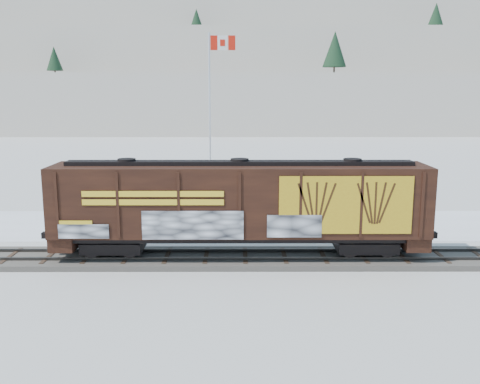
{
  "coord_description": "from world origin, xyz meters",
  "views": [
    {
      "loc": [
        1.66,
        -26.25,
        8.56
      ],
      "look_at": [
        1.74,
        3.0,
        3.04
      ],
      "focal_mm": 40.0,
      "sensor_mm": 36.0,
      "label": 1
    }
  ],
  "objects_px": {
    "car_dark": "(387,217)",
    "car_silver": "(174,216)",
    "flagpole": "(211,145)",
    "car_white": "(134,218)",
    "hopper_railcar": "(240,203)"
  },
  "relations": [
    {
      "from": "hopper_railcar",
      "to": "car_white",
      "type": "bearing_deg",
      "value": 138.38
    },
    {
      "from": "car_white",
      "to": "car_dark",
      "type": "bearing_deg",
      "value": -76.11
    },
    {
      "from": "car_silver",
      "to": "car_white",
      "type": "bearing_deg",
      "value": 104.69
    },
    {
      "from": "car_white",
      "to": "car_dark",
      "type": "relative_size",
      "value": 1.12
    },
    {
      "from": "flagpole",
      "to": "car_silver",
      "type": "relative_size",
      "value": 3.18
    },
    {
      "from": "flagpole",
      "to": "car_white",
      "type": "bearing_deg",
      "value": -124.11
    },
    {
      "from": "car_silver",
      "to": "car_dark",
      "type": "xyz_separation_m",
      "value": [
        13.57,
        -0.27,
        -0.0
      ]
    },
    {
      "from": "flagpole",
      "to": "car_silver",
      "type": "xyz_separation_m",
      "value": [
        -2.15,
        -5.44,
        -4.03
      ]
    },
    {
      "from": "car_silver",
      "to": "flagpole",
      "type": "bearing_deg",
      "value": -33.94
    },
    {
      "from": "hopper_railcar",
      "to": "flagpole",
      "type": "height_order",
      "value": "flagpole"
    },
    {
      "from": "hopper_railcar",
      "to": "car_white",
      "type": "height_order",
      "value": "hopper_railcar"
    },
    {
      "from": "car_dark",
      "to": "car_silver",
      "type": "bearing_deg",
      "value": 66.88
    },
    {
      "from": "flagpole",
      "to": "car_white",
      "type": "xyz_separation_m",
      "value": [
        -4.5,
        -6.64,
        -3.85
      ]
    },
    {
      "from": "hopper_railcar",
      "to": "car_dark",
      "type": "xyz_separation_m",
      "value": [
        9.4,
        6.71,
        -2.36
      ]
    },
    {
      "from": "car_silver",
      "to": "car_white",
      "type": "height_order",
      "value": "car_white"
    }
  ]
}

